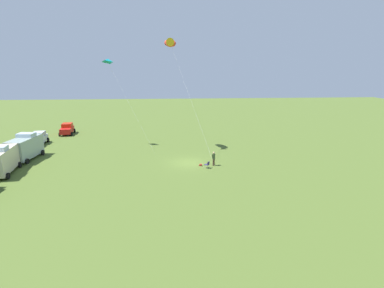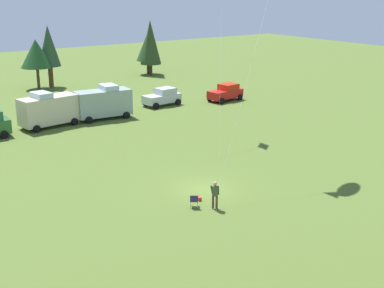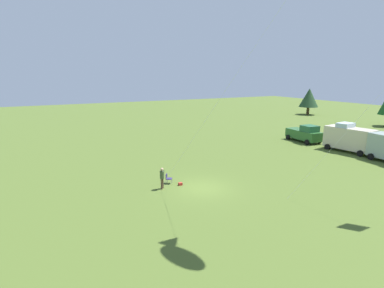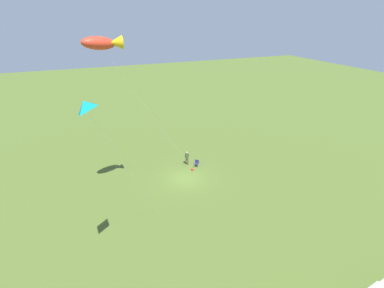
% 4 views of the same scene
% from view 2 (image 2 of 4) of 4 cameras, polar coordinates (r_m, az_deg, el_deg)
% --- Properties ---
extents(ground_plane, '(160.00, 160.00, 0.00)m').
position_cam_2_polar(ground_plane, '(35.18, 1.26, -4.81)').
color(ground_plane, '#4B6126').
extents(person_kite_flyer, '(0.50, 0.52, 1.74)m').
position_cam_2_polar(person_kite_flyer, '(31.85, 2.47, -5.23)').
color(person_kite_flyer, '#503A2A').
rests_on(person_kite_flyer, ground).
extents(folding_chair, '(0.67, 0.67, 0.82)m').
position_cam_2_polar(folding_chair, '(32.21, 0.22, -5.99)').
color(folding_chair, navy).
rests_on(folding_chair, ground).
extents(backpack_on_grass, '(0.23, 0.32, 0.22)m').
position_cam_2_polar(backpack_on_grass, '(33.36, 0.73, -5.85)').
color(backpack_on_grass, red).
rests_on(backpack_on_grass, ground).
extents(van_camper_beige, '(5.66, 3.23, 3.34)m').
position_cam_2_polar(van_camper_beige, '(51.67, -15.06, 3.59)').
color(van_camper_beige, beige).
rests_on(van_camper_beige, ground).
extents(van_motorhome_grey, '(5.57, 2.98, 3.34)m').
position_cam_2_polar(van_motorhome_grey, '(53.64, -9.43, 4.42)').
color(van_motorhome_grey, '#94A69C').
rests_on(van_motorhome_grey, ground).
extents(car_silver_compact, '(4.35, 2.53, 1.89)m').
position_cam_2_polar(car_silver_compact, '(58.92, -3.16, 5.04)').
color(car_silver_compact, silver).
rests_on(car_silver_compact, ground).
extents(car_red_sedan, '(4.40, 2.66, 1.89)m').
position_cam_2_polar(car_red_sedan, '(61.41, 3.64, 5.52)').
color(car_red_sedan, red).
rests_on(car_red_sedan, ground).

